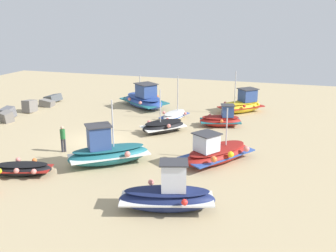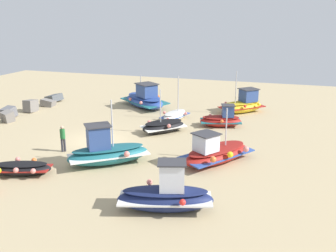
{
  "view_description": "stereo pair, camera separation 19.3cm",
  "coord_description": "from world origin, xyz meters",
  "px_view_note": "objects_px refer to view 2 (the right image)",
  "views": [
    {
      "loc": [
        -22.53,
        -12.3,
        8.53
      ],
      "look_at": [
        2.11,
        -4.42,
        0.9
      ],
      "focal_mm": 40.69,
      "sensor_mm": 36.0,
      "label": 1
    },
    {
      "loc": [
        -22.48,
        -12.49,
        8.53
      ],
      "look_at": [
        2.11,
        -4.42,
        0.9
      ],
      "focal_mm": 40.69,
      "sensor_mm": 36.0,
      "label": 2
    }
  ],
  "objects_px": {
    "fishing_boat_8": "(21,168)",
    "person_walking": "(63,137)",
    "fishing_boat_3": "(222,119)",
    "fishing_boat_1": "(175,115)",
    "fishing_boat_4": "(166,196)",
    "fishing_boat_2": "(164,126)",
    "fishing_boat_0": "(107,152)",
    "fishing_boat_5": "(216,152)",
    "fishing_boat_6": "(145,99)",
    "fishing_boat_7": "(243,105)"
  },
  "relations": [
    {
      "from": "fishing_boat_0",
      "to": "fishing_boat_6",
      "type": "distance_m",
      "value": 14.41
    },
    {
      "from": "fishing_boat_2",
      "to": "fishing_boat_8",
      "type": "height_order",
      "value": "fishing_boat_2"
    },
    {
      "from": "fishing_boat_1",
      "to": "person_walking",
      "type": "distance_m",
      "value": 10.61
    },
    {
      "from": "fishing_boat_7",
      "to": "fishing_boat_1",
      "type": "bearing_deg",
      "value": 176.43
    },
    {
      "from": "fishing_boat_4",
      "to": "fishing_boat_6",
      "type": "xyz_separation_m",
      "value": [
        18.24,
        8.23,
        0.05
      ]
    },
    {
      "from": "fishing_boat_0",
      "to": "fishing_boat_8",
      "type": "xyz_separation_m",
      "value": [
        -2.91,
        3.78,
        -0.37
      ]
    },
    {
      "from": "fishing_boat_0",
      "to": "fishing_boat_3",
      "type": "xyz_separation_m",
      "value": [
        9.85,
        -5.0,
        -0.18
      ]
    },
    {
      "from": "fishing_boat_1",
      "to": "fishing_boat_6",
      "type": "relative_size",
      "value": 0.63
    },
    {
      "from": "fishing_boat_3",
      "to": "fishing_boat_1",
      "type": "bearing_deg",
      "value": 153.15
    },
    {
      "from": "fishing_boat_0",
      "to": "fishing_boat_4",
      "type": "height_order",
      "value": "fishing_boat_0"
    },
    {
      "from": "fishing_boat_1",
      "to": "fishing_boat_5",
      "type": "distance_m",
      "value": 9.76
    },
    {
      "from": "fishing_boat_0",
      "to": "fishing_boat_4",
      "type": "relative_size",
      "value": 1.07
    },
    {
      "from": "fishing_boat_8",
      "to": "fishing_boat_6",
      "type": "bearing_deg",
      "value": -110.27
    },
    {
      "from": "fishing_boat_7",
      "to": "fishing_boat_6",
      "type": "bearing_deg",
      "value": 141.11
    },
    {
      "from": "fishing_boat_1",
      "to": "fishing_boat_4",
      "type": "relative_size",
      "value": 0.8
    },
    {
      "from": "fishing_boat_2",
      "to": "person_walking",
      "type": "xyz_separation_m",
      "value": [
        -5.96,
        4.78,
        0.53
      ]
    },
    {
      "from": "fishing_boat_5",
      "to": "fishing_boat_6",
      "type": "bearing_deg",
      "value": -108.53
    },
    {
      "from": "fishing_boat_1",
      "to": "fishing_boat_8",
      "type": "xyz_separation_m",
      "value": [
        -13.47,
        4.71,
        -0.02
      ]
    },
    {
      "from": "fishing_boat_0",
      "to": "fishing_boat_3",
      "type": "relative_size",
      "value": 1.4
    },
    {
      "from": "fishing_boat_3",
      "to": "person_walking",
      "type": "distance_m",
      "value": 12.37
    },
    {
      "from": "fishing_boat_4",
      "to": "fishing_boat_5",
      "type": "distance_m",
      "value": 6.51
    },
    {
      "from": "fishing_boat_0",
      "to": "fishing_boat_2",
      "type": "xyz_separation_m",
      "value": [
        6.97,
        -1.14,
        -0.28
      ]
    },
    {
      "from": "fishing_boat_7",
      "to": "fishing_boat_8",
      "type": "distance_m",
      "value": 20.32
    },
    {
      "from": "fishing_boat_1",
      "to": "person_walking",
      "type": "height_order",
      "value": "fishing_boat_1"
    },
    {
      "from": "fishing_boat_4",
      "to": "fishing_boat_8",
      "type": "relative_size",
      "value": 1.31
    },
    {
      "from": "fishing_boat_7",
      "to": "person_walking",
      "type": "height_order",
      "value": "fishing_boat_7"
    },
    {
      "from": "fishing_boat_2",
      "to": "fishing_boat_4",
      "type": "relative_size",
      "value": 0.76
    },
    {
      "from": "fishing_boat_4",
      "to": "person_walking",
      "type": "xyz_separation_m",
      "value": [
        5.19,
        8.7,
        0.28
      ]
    },
    {
      "from": "fishing_boat_4",
      "to": "fishing_boat_5",
      "type": "bearing_deg",
      "value": 64.61
    },
    {
      "from": "person_walking",
      "to": "fishing_boat_1",
      "type": "bearing_deg",
      "value": -63.14
    },
    {
      "from": "fishing_boat_8",
      "to": "fishing_boat_3",
      "type": "bearing_deg",
      "value": -142.73
    },
    {
      "from": "fishing_boat_1",
      "to": "fishing_boat_8",
      "type": "relative_size",
      "value": 1.05
    },
    {
      "from": "fishing_boat_3",
      "to": "fishing_boat_7",
      "type": "distance_m",
      "value": 5.16
    },
    {
      "from": "fishing_boat_4",
      "to": "fishing_boat_2",
      "type": "bearing_deg",
      "value": 92.53
    },
    {
      "from": "fishing_boat_6",
      "to": "person_walking",
      "type": "height_order",
      "value": "fishing_boat_6"
    },
    {
      "from": "fishing_boat_1",
      "to": "fishing_boat_7",
      "type": "height_order",
      "value": "fishing_boat_7"
    },
    {
      "from": "fishing_boat_1",
      "to": "fishing_boat_5",
      "type": "bearing_deg",
      "value": 46.31
    },
    {
      "from": "fishing_boat_1",
      "to": "fishing_boat_7",
      "type": "relative_size",
      "value": 0.88
    },
    {
      "from": "fishing_boat_7",
      "to": "fishing_boat_8",
      "type": "relative_size",
      "value": 1.2
    },
    {
      "from": "fishing_boat_5",
      "to": "person_walking",
      "type": "distance_m",
      "value": 9.76
    },
    {
      "from": "fishing_boat_4",
      "to": "fishing_boat_7",
      "type": "distance_m",
      "value": 19.12
    },
    {
      "from": "fishing_boat_2",
      "to": "fishing_boat_4",
      "type": "height_order",
      "value": "fishing_boat_2"
    },
    {
      "from": "fishing_boat_0",
      "to": "fishing_boat_7",
      "type": "bearing_deg",
      "value": -150.56
    },
    {
      "from": "fishing_boat_8",
      "to": "person_walking",
      "type": "relative_size",
      "value": 2.03
    },
    {
      "from": "fishing_boat_1",
      "to": "fishing_boat_2",
      "type": "distance_m",
      "value": 3.6
    },
    {
      "from": "fishing_boat_3",
      "to": "fishing_boat_0",
      "type": "bearing_deg",
      "value": -133.79
    },
    {
      "from": "fishing_boat_5",
      "to": "fishing_boat_8",
      "type": "height_order",
      "value": "fishing_boat_5"
    },
    {
      "from": "fishing_boat_7",
      "to": "person_walking",
      "type": "bearing_deg",
      "value": -168.93
    },
    {
      "from": "fishing_boat_7",
      "to": "fishing_boat_8",
      "type": "xyz_separation_m",
      "value": [
        -17.82,
        9.77,
        -0.35
      ]
    },
    {
      "from": "fishing_boat_2",
      "to": "fishing_boat_3",
      "type": "relative_size",
      "value": 1.0
    }
  ]
}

